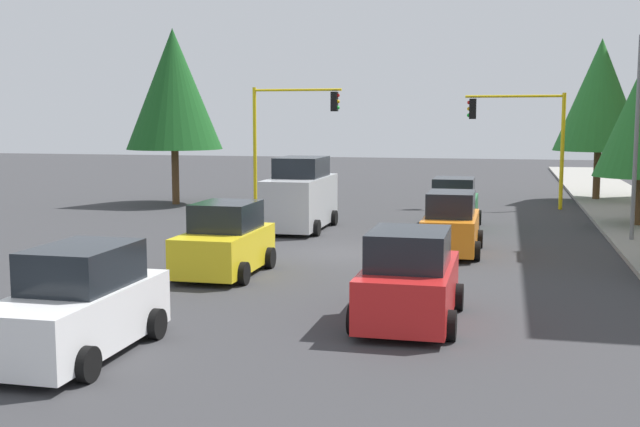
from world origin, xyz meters
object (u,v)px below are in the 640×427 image
object	(u,v)px
traffic_signal_far_right	(289,121)
street_lamp_curbside	(639,115)
car_green	(454,205)
car_yellow	(225,242)
delivery_van_silver	(300,196)
car_white	(80,306)
traffic_signal_far_left	(522,127)
car_orange	(451,225)
tree_roadside_far	(600,95)
tree_opposite_side	(174,89)
car_red	(409,280)

from	to	relation	value
traffic_signal_far_right	street_lamp_curbside	size ratio (longest dim) A/B	0.83
car_green	car_yellow	bearing A→B (deg)	-27.29
street_lamp_curbside	delivery_van_silver	world-z (taller)	street_lamp_curbside
car_white	car_green	bearing A→B (deg)	163.22
traffic_signal_far_left	delivery_van_silver	size ratio (longest dim) A/B	1.13
traffic_signal_far_left	car_orange	world-z (taller)	traffic_signal_far_left
car_green	traffic_signal_far_right	bearing A→B (deg)	-130.72
traffic_signal_far_right	traffic_signal_far_left	distance (m)	11.38
tree_roadside_far	car_yellow	xyz separation A→B (m)	(22.16, -11.95, -4.51)
tree_roadside_far	car_orange	bearing A→B (deg)	-19.59
traffic_signal_far_right	car_white	xyz separation A→B (m)	(25.72, 3.27, -3.20)
traffic_signal_far_left	delivery_van_silver	xyz separation A→B (m)	(9.25, -8.33, -2.57)
tree_opposite_side	car_green	xyz separation A→B (m)	(5.53, 14.03, -4.76)
tree_roadside_far	car_red	xyz separation A→B (m)	(26.09, -6.43, -4.51)
car_red	car_orange	world-z (taller)	same
delivery_van_silver	car_orange	size ratio (longest dim) A/B	1.22
traffic_signal_far_right	tree_roadside_far	world-z (taller)	tree_roadside_far
traffic_signal_far_left	car_yellow	distance (m)	20.11
traffic_signal_far_left	car_yellow	bearing A→B (deg)	-24.06
tree_opposite_side	car_red	distance (m)	24.98
traffic_signal_far_right	tree_roadside_far	size ratio (longest dim) A/B	0.70
car_green	car_orange	distance (m)	5.83
traffic_signal_far_right	car_yellow	distance (m)	18.73
traffic_signal_far_right	car_orange	bearing A→B (deg)	34.12
traffic_signal_far_left	car_green	world-z (taller)	traffic_signal_far_left
car_white	delivery_van_silver	bearing A→B (deg)	-179.24
tree_roadside_far	car_orange	size ratio (longest dim) A/B	2.09
delivery_van_silver	car_green	xyz separation A→B (m)	(-1.72, 5.70, -0.39)
tree_opposite_side	tree_roadside_far	distance (m)	21.36
car_red	car_white	world-z (taller)	same
street_lamp_curbside	car_yellow	xyz separation A→B (m)	(7.77, -11.65, -3.45)
traffic_signal_far_right	delivery_van_silver	xyz separation A→B (m)	(9.25, 3.05, -2.81)
car_yellow	car_red	bearing A→B (deg)	54.59
tree_roadside_far	car_green	world-z (taller)	tree_roadside_far
tree_opposite_side	tree_roadside_far	world-z (taller)	tree_opposite_side
tree_opposite_side	car_orange	bearing A→B (deg)	51.62
car_green	car_white	bearing A→B (deg)	-16.78
traffic_signal_far_left	delivery_van_silver	bearing A→B (deg)	-41.98
traffic_signal_far_left	tree_opposite_side	distance (m)	16.87
tree_roadside_far	tree_opposite_side	bearing A→B (deg)	-73.69
traffic_signal_far_right	tree_opposite_side	distance (m)	5.86
tree_opposite_side	car_white	xyz separation A→B (m)	(23.72, 8.55, -4.76)
car_white	traffic_signal_far_right	bearing A→B (deg)	-172.76
delivery_van_silver	car_yellow	xyz separation A→B (m)	(8.91, 0.22, -0.39)
street_lamp_curbside	car_orange	xyz separation A→B (m)	(2.96, -5.87, -3.45)
traffic_signal_far_right	delivery_van_silver	size ratio (longest dim) A/B	1.21
street_lamp_curbside	tree_opposite_side	size ratio (longest dim) A/B	0.81
car_white	car_red	bearing A→B (deg)	123.37
tree_opposite_side	car_green	bearing A→B (deg)	68.49
car_green	car_white	size ratio (longest dim) A/B	0.89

